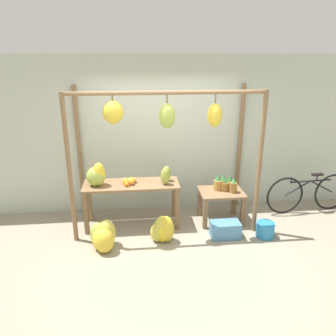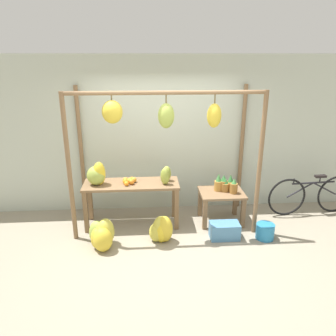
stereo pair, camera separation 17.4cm
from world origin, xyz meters
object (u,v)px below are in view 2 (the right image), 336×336
blue_bucket (265,231)px  banana_pile_ground_left (102,235)px  orange_pile (129,181)px  pineapple_cluster (226,185)px  fruit_crate_white (224,231)px  banana_pile_on_table (97,175)px  papaya_pile (166,175)px  banana_pile_ground_right (161,230)px  parked_bicycle (312,195)px

blue_bucket → banana_pile_ground_left: bearing=-178.5°
orange_pile → pineapple_cluster: (1.63, 0.01, -0.12)m
fruit_crate_white → pineapple_cluster: bearing=77.6°
banana_pile_on_table → pineapple_cluster: 2.16m
banana_pile_ground_left → fruit_crate_white: size_ratio=1.07×
orange_pile → papaya_pile: papaya_pile is taller
banana_pile_ground_right → parked_bicycle: parked_bicycle is taller
pineapple_cluster → banana_pile_on_table: bearing=-178.9°
banana_pile_ground_left → blue_bucket: size_ratio=1.71×
parked_bicycle → banana_pile_ground_right: bearing=-164.7°
pineapple_cluster → orange_pile: bearing=-179.6°
pineapple_cluster → fruit_crate_white: (-0.13, -0.58, -0.55)m
banana_pile_on_table → banana_pile_ground_left: 0.99m
banana_pile_ground_left → parked_bicycle: size_ratio=0.30×
orange_pile → parked_bicycle: 3.30m
blue_bucket → papaya_pile: papaya_pile is taller
banana_pile_ground_right → banana_pile_ground_left: bearing=-173.6°
banana_pile_ground_left → fruit_crate_white: banana_pile_ground_left is taller
blue_bucket → parked_bicycle: size_ratio=0.17×
fruit_crate_white → blue_bucket: fruit_crate_white is taller
banana_pile_on_table → orange_pile: 0.53m
papaya_pile → banana_pile_ground_right: bearing=-100.8°
fruit_crate_white → blue_bucket: bearing=-5.0°
banana_pile_ground_right → fruit_crate_white: banana_pile_ground_right is taller
banana_pile_on_table → papaya_pile: banana_pile_on_table is taller
parked_bicycle → fruit_crate_white: bearing=-157.3°
banana_pile_ground_left → papaya_pile: papaya_pile is taller
banana_pile_ground_left → pineapple_cluster: bearing=19.0°
orange_pile → fruit_crate_white: orange_pile is taller
banana_pile_ground_left → fruit_crate_white: bearing=3.6°
pineapple_cluster → parked_bicycle: pineapple_cluster is taller
banana_pile_ground_left → blue_bucket: (2.56, 0.07, -0.07)m
orange_pile → parked_bicycle: orange_pile is taller
pineapple_cluster → banana_pile_ground_left: (-2.04, -0.70, -0.49)m
blue_bucket → papaya_pile: 1.83m
banana_pile_ground_left → papaya_pile: size_ratio=1.42×
parked_bicycle → papaya_pile: papaya_pile is taller
fruit_crate_white → papaya_pile: 1.30m
parked_bicycle → orange_pile: bearing=-177.0°
orange_pile → pineapple_cluster: pineapple_cluster is taller
fruit_crate_white → parked_bicycle: bearing=22.7°
banana_pile_ground_right → blue_bucket: 1.65m
orange_pile → banana_pile_on_table: bearing=-176.6°
pineapple_cluster → banana_pile_ground_left: bearing=-161.0°
banana_pile_ground_right → fruit_crate_white: (1.01, 0.02, -0.06)m
banana_pile_ground_right → fruit_crate_white: 1.01m
parked_bicycle → banana_pile_ground_left: bearing=-166.9°
pineapple_cluster → blue_bucket: pineapple_cluster is taller
banana_pile_ground_right → fruit_crate_white: bearing=1.1°
banana_pile_ground_left → papaya_pile: (1.01, 0.67, 0.70)m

